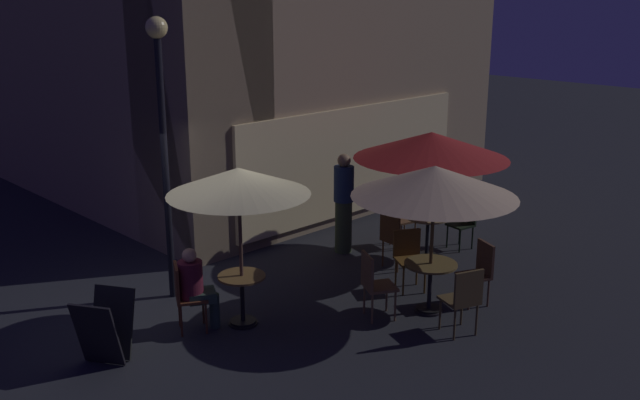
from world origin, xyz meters
TOP-DOWN VIEW (x-y plane):
  - ground_plane at (0.00, 0.00)m, footprint 60.00×60.00m
  - street_lamp_near_corner at (0.36, 0.67)m, footprint 0.30×0.30m
  - menu_sandwich_board at (-1.32, -0.47)m, footprint 0.83×0.80m
  - cafe_table_0 at (2.71, -2.34)m, footprint 0.75×0.75m
  - cafe_table_1 at (0.53, -0.81)m, footprint 0.65×0.65m
  - cafe_table_2 at (4.42, -0.97)m, footprint 0.74×0.74m
  - patio_umbrella_0 at (2.71, -2.34)m, footprint 2.30×2.30m
  - patio_umbrella_1 at (0.53, -0.81)m, footprint 1.90×1.90m
  - patio_umbrella_2 at (4.42, -0.97)m, footprint 2.59×2.59m
  - cafe_chair_0 at (2.42, -3.11)m, footprint 0.56×0.56m
  - cafe_chair_1 at (3.46, -2.67)m, footprint 0.53×0.53m
  - cafe_chair_2 at (3.16, -1.59)m, footprint 0.59×0.59m
  - cafe_chair_3 at (1.96, -1.94)m, footprint 0.57×0.57m
  - cafe_chair_4 at (-0.15, -0.44)m, footprint 0.55×0.55m
  - cafe_chair_5 at (4.60, -0.22)m, footprint 0.47×0.47m
  - cafe_chair_6 at (3.62, -0.91)m, footprint 0.46×0.46m
  - cafe_chair_7 at (5.30, -1.12)m, footprint 0.45×0.45m
  - patron_seated_0 at (-0.02, -0.51)m, footprint 0.52×0.46m
  - patron_standing_1 at (3.60, 0.23)m, footprint 0.35×0.35m

SIDE VIEW (x-z plane):
  - ground_plane at x=0.00m, z-range 0.00..0.00m
  - menu_sandwich_board at x=-1.32m, z-range 0.01..0.88m
  - cafe_table_1 at x=0.53m, z-range 0.13..0.86m
  - cafe_chair_7 at x=5.30m, z-range 0.09..0.96m
  - cafe_table_2 at x=4.42m, z-range 0.17..0.91m
  - cafe_table_0 at x=2.71m, z-range 0.18..0.92m
  - cafe_chair_1 at x=3.46m, z-range 0.08..1.02m
  - cafe_chair_2 at x=3.16m, z-range 0.10..1.03m
  - cafe_chair_6 at x=3.62m, z-range 0.10..1.04m
  - cafe_chair_0 at x=2.42m, z-range 0.09..1.05m
  - cafe_chair_4 at x=-0.15m, z-range 0.09..1.05m
  - cafe_chair_3 at x=1.96m, z-range 0.09..1.05m
  - cafe_chair_5 at x=4.60m, z-range 0.10..1.07m
  - patron_seated_0 at x=-0.02m, z-range 0.08..1.26m
  - patron_standing_1 at x=3.60m, z-range 0.01..1.78m
  - patio_umbrella_0 at x=2.71m, z-range 0.85..3.00m
  - patio_umbrella_2 at x=4.42m, z-range 0.87..3.08m
  - patio_umbrella_1 at x=0.53m, z-range 0.92..3.14m
  - street_lamp_near_corner at x=0.36m, z-range 0.73..4.83m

